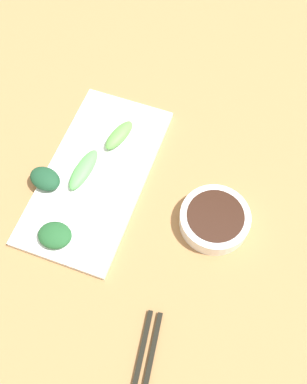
% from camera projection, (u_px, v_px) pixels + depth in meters
% --- Properties ---
extents(tabletop, '(2.10, 2.10, 0.02)m').
position_uv_depth(tabletop, '(154.00, 203.00, 0.86)').
color(tabletop, '#A57647').
rests_on(tabletop, ground).
extents(sauce_bowl, '(0.13, 0.13, 0.04)m').
position_uv_depth(sauce_bowl, '(215.00, 219.00, 0.81)').
color(sauce_bowl, white).
rests_on(sauce_bowl, tabletop).
extents(serving_plate, '(0.19, 0.37, 0.01)m').
position_uv_depth(serving_plate, '(96.00, 175.00, 0.87)').
color(serving_plate, white).
rests_on(serving_plate, tabletop).
extents(broccoli_leafy_0, '(0.07, 0.06, 0.03)m').
position_uv_depth(broccoli_leafy_0, '(45.00, 179.00, 0.84)').
color(broccoli_leafy_0, '#1C492C').
rests_on(broccoli_leafy_0, serving_plate).
extents(broccoli_stalk_1, '(0.05, 0.09, 0.02)m').
position_uv_depth(broccoli_stalk_1, '(119.00, 135.00, 0.89)').
color(broccoli_stalk_1, '#60A54A').
rests_on(broccoli_stalk_1, serving_plate).
extents(broccoli_leafy_2, '(0.07, 0.06, 0.02)m').
position_uv_depth(broccoli_leafy_2, '(55.00, 235.00, 0.79)').
color(broccoli_leafy_2, '#22582B').
rests_on(broccoli_leafy_2, serving_plate).
extents(broccoli_stalk_3, '(0.04, 0.10, 0.02)m').
position_uv_depth(broccoli_stalk_3, '(84.00, 169.00, 0.85)').
color(broccoli_stalk_3, '#5CB858').
rests_on(broccoli_stalk_3, serving_plate).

